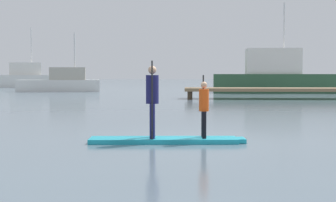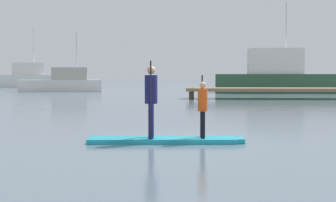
% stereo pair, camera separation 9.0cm
% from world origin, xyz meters
% --- Properties ---
extents(ground_plane, '(240.00, 240.00, 0.00)m').
position_xyz_m(ground_plane, '(0.00, 0.00, 0.00)').
color(ground_plane, slate).
extents(paddleboard_near, '(3.29, 0.82, 0.10)m').
position_xyz_m(paddleboard_near, '(-0.75, -0.45, 0.05)').
color(paddleboard_near, '#1E9EB2').
rests_on(paddleboard_near, ground).
extents(paddler_adult, '(0.28, 0.49, 1.62)m').
position_xyz_m(paddler_adult, '(-1.06, -0.48, 0.97)').
color(paddler_adult, '#19194C').
rests_on(paddler_adult, paddleboard_near).
extents(paddler_child_solo, '(0.22, 0.41, 1.32)m').
position_xyz_m(paddler_child_solo, '(0.02, -0.40, 0.77)').
color(paddler_child_solo, black).
rests_on(paddler_child_solo, paddleboard_near).
extents(fishing_boat_white_large, '(9.48, 3.16, 6.81)m').
position_xyz_m(fishing_boat_white_large, '(6.18, 26.82, 1.27)').
color(fishing_boat_white_large, '#2D5638').
rests_on(fishing_boat_white_large, ground).
extents(fishing_boat_green_midground, '(8.71, 5.07, 6.46)m').
position_xyz_m(fishing_boat_green_midground, '(-18.00, 41.82, 0.96)').
color(fishing_boat_green_midground, silver).
rests_on(fishing_boat_green_midground, ground).
extents(motor_boat_small_navy, '(6.72, 2.71, 4.79)m').
position_xyz_m(motor_boat_small_navy, '(-10.67, 28.51, 0.76)').
color(motor_boat_small_navy, silver).
rests_on(motor_boat_small_navy, ground).
extents(floating_dock, '(11.91, 2.30, 0.63)m').
position_xyz_m(floating_dock, '(5.41, 17.76, 0.53)').
color(floating_dock, '#846B4C').
rests_on(floating_dock, ground).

